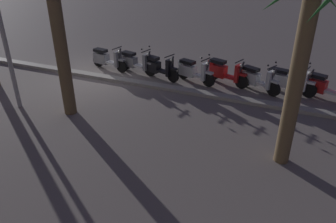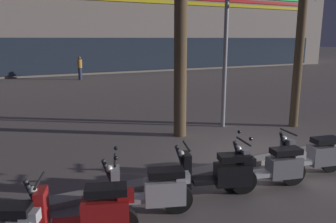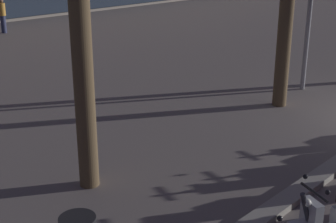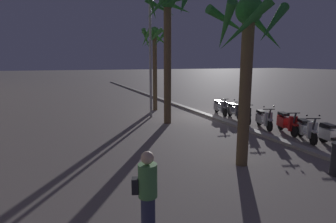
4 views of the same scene
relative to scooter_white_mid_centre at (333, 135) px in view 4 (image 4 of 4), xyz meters
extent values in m
plane|color=slate|center=(7.13, 1.43, -0.44)|extent=(200.00, 200.00, 0.00)
cube|color=gray|center=(7.13, 1.44, -0.38)|extent=(60.00, 0.36, 0.12)
cylinder|color=black|center=(0.49, -0.12, -0.18)|extent=(0.53, 0.22, 0.52)
cube|color=white|center=(0.28, -0.07, -0.03)|extent=(0.74, 0.47, 0.42)
cube|color=black|center=(0.30, -0.07, 0.30)|extent=(0.65, 0.43, 0.12)
cube|color=black|center=(0.57, -0.14, 0.20)|extent=(0.28, 0.25, 0.16)
cylinder|color=black|center=(0.40, 0.55, -0.18)|extent=(0.51, 0.31, 0.52)
cylinder|color=black|center=(1.48, 0.04, -0.18)|extent=(0.51, 0.31, 0.52)
cube|color=silver|center=(0.89, 0.32, -0.12)|extent=(0.66, 0.51, 0.08)
cube|color=silver|center=(1.28, 0.13, -0.03)|extent=(0.75, 0.58, 0.42)
cube|color=black|center=(1.30, 0.12, 0.30)|extent=(0.67, 0.53, 0.12)
cube|color=silver|center=(0.56, 0.48, 0.11)|extent=(0.27, 0.37, 0.66)
cube|color=silver|center=(0.40, 0.55, 0.11)|extent=(0.36, 0.28, 0.08)
cylinder|color=#333338|center=(0.49, 0.51, 0.26)|extent=(0.29, 0.18, 0.69)
cylinder|color=black|center=(0.56, 0.48, 0.58)|extent=(0.28, 0.52, 0.04)
sphere|color=white|center=(0.47, 0.52, 0.44)|extent=(0.12, 0.12, 0.12)
cube|color=silver|center=(1.56, 0.00, 0.20)|extent=(0.30, 0.28, 0.16)
sphere|color=black|center=(0.47, 0.25, 0.70)|extent=(0.07, 0.07, 0.07)
sphere|color=black|center=(0.68, 0.68, 0.70)|extent=(0.07, 0.07, 0.07)
cylinder|color=black|center=(1.56, 0.31, -0.18)|extent=(0.52, 0.26, 0.52)
cylinder|color=black|center=(2.77, -0.10, -0.18)|extent=(0.52, 0.26, 0.52)
cube|color=red|center=(2.12, 0.12, -0.12)|extent=(0.66, 0.46, 0.08)
cube|color=red|center=(2.57, -0.03, 0.01)|extent=(0.75, 0.52, 0.46)
cube|color=black|center=(2.58, -0.04, 0.37)|extent=(0.66, 0.48, 0.12)
cube|color=red|center=(1.73, 0.25, 0.11)|extent=(0.24, 0.37, 0.66)
cube|color=red|center=(1.56, 0.31, 0.11)|extent=(0.35, 0.25, 0.08)
cylinder|color=#333338|center=(1.66, 0.28, 0.26)|extent=(0.29, 0.16, 0.69)
cylinder|color=black|center=(1.73, 0.25, 0.58)|extent=(0.22, 0.54, 0.04)
sphere|color=white|center=(1.64, 0.28, 0.44)|extent=(0.12, 0.12, 0.12)
cube|color=red|center=(2.85, -0.13, 0.27)|extent=(0.29, 0.27, 0.16)
cylinder|color=black|center=(2.74, 0.60, -0.18)|extent=(0.53, 0.26, 0.52)
cylinder|color=black|center=(3.90, 0.22, -0.18)|extent=(0.53, 0.26, 0.52)
cube|color=silver|center=(3.27, 0.43, -0.12)|extent=(0.66, 0.45, 0.08)
cube|color=silver|center=(3.69, 0.29, -0.03)|extent=(0.75, 0.52, 0.42)
cube|color=black|center=(3.71, 0.29, 0.31)|extent=(0.66, 0.47, 0.12)
cube|color=silver|center=(2.91, 0.55, 0.11)|extent=(0.24, 0.37, 0.66)
cube|color=silver|center=(2.74, 0.60, 0.11)|extent=(0.35, 0.25, 0.08)
cylinder|color=#333338|center=(2.84, 0.57, 0.26)|extent=(0.29, 0.16, 0.69)
cylinder|color=black|center=(2.91, 0.55, 0.58)|extent=(0.21, 0.54, 0.04)
sphere|color=white|center=(2.82, 0.58, 0.44)|extent=(0.12, 0.12, 0.12)
cube|color=silver|center=(3.97, 0.20, 0.21)|extent=(0.29, 0.27, 0.16)
sphere|color=black|center=(2.86, 0.31, 0.70)|extent=(0.07, 0.07, 0.07)
sphere|color=black|center=(3.01, 0.77, 0.70)|extent=(0.07, 0.07, 0.07)
cylinder|color=black|center=(4.14, 0.71, -0.18)|extent=(0.53, 0.26, 0.52)
cylinder|color=black|center=(5.38, 0.31, -0.18)|extent=(0.53, 0.26, 0.52)
cube|color=black|center=(4.71, 0.53, -0.12)|extent=(0.66, 0.45, 0.08)
cube|color=black|center=(5.17, 0.38, -0.03)|extent=(0.75, 0.51, 0.42)
cube|color=black|center=(5.19, 0.37, 0.31)|extent=(0.66, 0.47, 0.12)
cube|color=black|center=(4.31, 0.66, 0.11)|extent=(0.24, 0.37, 0.66)
cube|color=black|center=(4.14, 0.71, 0.11)|extent=(0.35, 0.25, 0.08)
cylinder|color=#333338|center=(4.23, 0.68, 0.26)|extent=(0.29, 0.15, 0.69)
cylinder|color=black|center=(4.31, 0.66, 0.58)|extent=(0.21, 0.55, 0.04)
sphere|color=white|center=(4.21, 0.69, 0.44)|extent=(0.12, 0.12, 0.12)
cube|color=black|center=(5.46, 0.29, 0.21)|extent=(0.29, 0.26, 0.16)
cylinder|color=black|center=(5.25, 0.45, -0.18)|extent=(0.53, 0.21, 0.52)
cylinder|color=black|center=(6.54, 0.16, -0.18)|extent=(0.53, 0.21, 0.52)
cube|color=silver|center=(5.85, 0.32, -0.12)|extent=(0.65, 0.40, 0.08)
cube|color=slate|center=(6.33, 0.21, -0.03)|extent=(0.73, 0.46, 0.42)
cube|color=black|center=(6.35, 0.21, 0.30)|extent=(0.65, 0.42, 0.12)
cube|color=slate|center=(5.42, 0.41, 0.11)|extent=(0.21, 0.36, 0.66)
cube|color=slate|center=(5.25, 0.45, 0.11)|extent=(0.35, 0.23, 0.08)
cylinder|color=#333338|center=(5.34, 0.43, 0.26)|extent=(0.29, 0.13, 0.69)
cylinder|color=black|center=(5.42, 0.41, 0.58)|extent=(0.16, 0.56, 0.04)
sphere|color=white|center=(5.33, 0.43, 0.44)|extent=(0.12, 0.12, 0.12)
cube|color=silver|center=(6.62, 0.15, 0.20)|extent=(0.28, 0.25, 0.16)
sphere|color=black|center=(5.39, 0.17, 0.70)|extent=(0.07, 0.07, 0.07)
sphere|color=black|center=(5.49, 0.64, 0.70)|extent=(0.07, 0.07, 0.07)
cylinder|color=black|center=(6.52, 0.55, -0.18)|extent=(0.53, 0.20, 0.52)
cylinder|color=black|center=(7.84, 0.29, -0.18)|extent=(0.53, 0.20, 0.52)
cube|color=silver|center=(7.13, 0.43, -0.12)|extent=(0.64, 0.39, 0.08)
cube|color=slate|center=(7.62, 0.33, -0.03)|extent=(0.73, 0.44, 0.43)
cube|color=black|center=(7.64, 0.33, 0.32)|extent=(0.65, 0.41, 0.12)
cube|color=slate|center=(6.69, 0.51, 0.11)|extent=(0.20, 0.36, 0.66)
cube|color=slate|center=(6.52, 0.55, 0.11)|extent=(0.34, 0.22, 0.08)
cylinder|color=#333338|center=(6.61, 0.53, 0.26)|extent=(0.29, 0.12, 0.69)
cylinder|color=black|center=(6.69, 0.51, 0.58)|extent=(0.15, 0.56, 0.04)
sphere|color=white|center=(6.59, 0.53, 0.44)|extent=(0.12, 0.12, 0.12)
cube|color=silver|center=(7.92, 0.27, 0.22)|extent=(0.27, 0.24, 0.16)
cylinder|color=brown|center=(-0.27, 4.45, 1.89)|extent=(0.36, 0.36, 4.67)
sphere|color=#286B2D|center=(-0.27, 4.45, 4.23)|extent=(0.79, 0.79, 0.79)
cone|color=#286B2D|center=(0.55, 4.57, 4.00)|extent=(0.54, 1.78, 0.91)
cone|color=#286B2D|center=(-0.04, 5.09, 3.76)|extent=(1.55, 0.78, 1.35)
cone|color=#286B2D|center=(-0.71, 4.92, 3.72)|extent=(1.29, 1.22, 1.42)
cone|color=#286B2D|center=(-0.92, 4.14, 3.81)|extent=(0.92, 1.58, 1.27)
cone|color=#286B2D|center=(-0.16, 3.80, 3.73)|extent=(1.53, 0.51, 1.40)
cylinder|color=brown|center=(10.23, 3.62, 2.12)|extent=(0.29, 0.29, 5.12)
sphere|color=#3D8438|center=(10.23, 3.62, 4.68)|extent=(0.64, 0.64, 0.64)
cone|color=#3D8438|center=(10.92, 3.49, 4.42)|extent=(0.54, 1.55, 0.96)
cone|color=#3D8438|center=(10.56, 4.07, 4.23)|extent=(1.24, 0.99, 1.30)
cone|color=#3D8438|center=(10.13, 4.21, 4.27)|extent=(1.41, 0.52, 1.22)
cone|color=#3D8438|center=(9.72, 3.89, 4.25)|extent=(0.87, 1.33, 1.26)
cone|color=#3D8438|center=(9.68, 3.38, 4.27)|extent=(0.81, 1.38, 1.22)
cone|color=#3D8438|center=(10.01, 2.95, 4.42)|extent=(1.54, 0.74, 0.96)
cone|color=#3D8438|center=(10.62, 3.14, 4.29)|extent=(1.26, 1.11, 1.19)
cylinder|color=brown|center=(6.20, 4.36, 2.67)|extent=(0.38, 0.38, 6.22)
sphere|color=#286B2D|center=(6.20, 4.36, 5.78)|extent=(0.84, 0.84, 0.84)
cone|color=#286B2D|center=(7.01, 4.41, 5.53)|extent=(0.40, 1.74, 0.94)
cone|color=#286B2D|center=(6.61, 5.00, 5.44)|extent=(1.55, 1.13, 1.12)
cone|color=#286B2D|center=(5.87, 4.99, 5.37)|extent=(1.54, 0.99, 1.25)
cone|color=#286B2D|center=(5.38, 4.41, 5.57)|extent=(0.40, 1.76, 0.88)
cone|color=#286B2D|center=(5.79, 3.71, 5.44)|extent=(1.56, 1.13, 1.11)
cone|color=#286B2D|center=(6.54, 3.63, 5.52)|extent=(1.68, 0.99, 0.97)
cylinder|color=#2D3351|center=(-2.71, 8.35, -0.02)|extent=(0.26, 0.26, 0.85)
cylinder|color=#4C8C4C|center=(-2.71, 8.35, 0.71)|extent=(0.34, 0.34, 0.61)
sphere|color=beige|center=(-2.71, 8.35, 1.13)|extent=(0.23, 0.23, 0.23)
cube|color=black|center=(-2.64, 8.56, 0.62)|extent=(0.19, 0.17, 0.28)
cylinder|color=#939399|center=(8.03, 4.66, 2.75)|extent=(0.14, 0.14, 6.38)
sphere|color=beige|center=(8.03, 4.66, 6.12)|extent=(0.36, 0.36, 0.36)
camera|label=1|loc=(-0.22, 11.64, 4.36)|focal=34.64mm
camera|label=2|loc=(1.38, -4.42, 2.50)|focal=35.89mm
camera|label=3|loc=(-5.01, -2.07, 3.79)|focal=51.28mm
camera|label=4|loc=(-7.04, 9.74, 2.77)|focal=29.35mm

